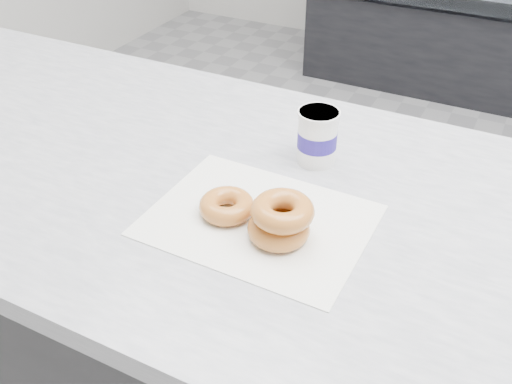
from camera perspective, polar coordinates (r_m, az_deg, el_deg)
ground at (r=1.96m, az=17.34°, el=-14.89°), size 5.00×5.00×0.00m
wax_paper at (r=0.90m, az=0.29°, el=-2.82°), size 0.34×0.26×0.00m
donut_single at (r=0.90m, az=-2.94°, el=-1.39°), size 0.11×0.11×0.03m
donut_stack at (r=0.84m, az=2.47°, el=-2.80°), size 0.11×0.11×0.07m
coffee_cup at (r=1.02m, az=6.15°, el=5.56°), size 0.08×0.08×0.10m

